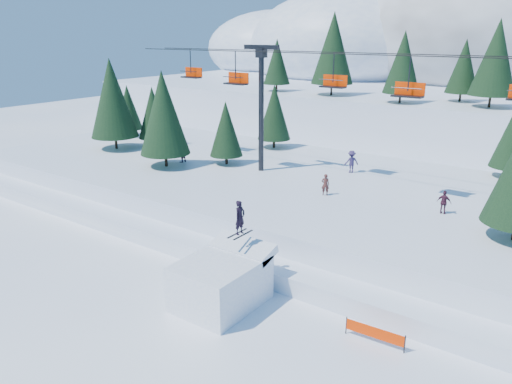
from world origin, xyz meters
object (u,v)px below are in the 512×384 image
Objects in this scene: jump_kicker at (222,280)px; banner_far at (425,322)px; chairlift at (384,99)px; banner_near at (375,333)px.

jump_kicker is 1.90× the size of banner_far.
chairlift reaches higher than banner_near.
jump_kicker is at bearing -170.70° from banner_near.
banner_near is at bearing -125.93° from banner_far.
chairlift is at bearing 112.84° from banner_near.
banner_far is (7.65, -12.09, -8.78)m from chairlift.
banner_near is (7.98, 1.31, -0.82)m from jump_kicker.
chairlift is 16.34× the size of banner_far.
jump_kicker is 0.12× the size of chairlift.
banner_near is at bearing -67.16° from chairlift.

